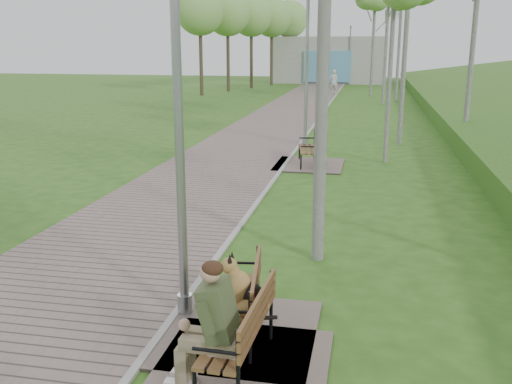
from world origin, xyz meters
The scene contains 12 objects.
walkway centered at (-1.75, 21.50, 0.02)m, with size 3.50×67.00×0.04m, color #72605C.
kerb centered at (0.00, 21.50, 0.03)m, with size 0.10×67.00×0.05m, color #999993.
building_north centered at (-1.50, 50.97, 1.99)m, with size 10.00×5.20×4.00m.
bench_main centered at (1.02, 3.43, 0.45)m, with size 1.84×2.04×1.60m.
bench_second centered at (0.89, 4.29, 0.20)m, with size 1.80×2.00×1.10m.
bench_third centered at (0.65, 14.27, 0.22)m, with size 1.91×2.13×1.17m.
lamp_post_near centered at (0.11, 4.65, 2.29)m, with size 0.19×0.19×4.91m.
lamp_post_second centered at (0.17, 17.72, 2.37)m, with size 0.20×0.20×5.08m.
lamp_post_third centered at (0.07, 28.28, 2.32)m, with size 0.19×0.19×4.97m.
lamp_post_far centered at (0.39, 48.41, 2.28)m, with size 0.19×0.19×4.87m.
pedestrian_near centered at (-0.30, 39.23, 0.82)m, with size 0.60×0.39×1.65m, color beige.
birch_distant_a centered at (2.29, 37.68, 5.85)m, with size 2.46×2.46×7.46m.
Camera 1 is at (2.33, -1.77, 3.40)m, focal length 40.00 mm.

